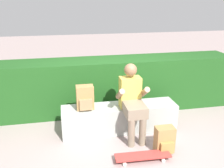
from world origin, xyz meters
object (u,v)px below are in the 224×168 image
backpack_on_bench (85,98)px  bench_main (119,118)px  person_skater (132,99)px  backpack_on_ground (165,140)px  skateboard_near_person (143,156)px

backpack_on_bench → bench_main: bearing=0.9°
person_skater → backpack_on_ground: person_skater is taller
person_skater → skateboard_near_person: (-0.03, -0.71, -0.58)m
backpack_on_bench → backpack_on_ground: 1.41m
bench_main → skateboard_near_person: bearing=-81.8°
skateboard_near_person → bench_main: bearing=98.2°
person_skater → bench_main: bearing=126.5°
bench_main → skateboard_near_person: 0.94m
skateboard_near_person → backpack_on_bench: (-0.72, 0.91, 0.58)m
skateboard_near_person → backpack_on_ground: backpack_on_ground is taller
person_skater → backpack_on_ground: (0.36, -0.55, -0.46)m
backpack_on_bench → backpack_on_ground: size_ratio=1.00×
backpack_on_ground → person_skater: bearing=123.1°
bench_main → person_skater: size_ratio=1.63×
backpack_on_bench → person_skater: bearing=-15.4°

